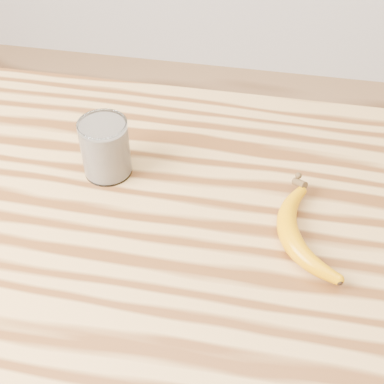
# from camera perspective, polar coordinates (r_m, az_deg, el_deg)

# --- Properties ---
(table) EXTENTS (1.20, 0.80, 0.90)m
(table) POSITION_cam_1_polar(r_m,az_deg,el_deg) (1.02, 3.15, -8.33)
(table) COLOR #B98A4A
(table) RESTS_ON ground
(smoothie_glass) EXTENTS (0.09, 0.09, 0.11)m
(smoothie_glass) POSITION_cam_1_polar(r_m,az_deg,el_deg) (0.99, -9.22, 4.63)
(smoothie_glass) COLOR white
(smoothie_glass) RESTS_ON table
(banana) EXTENTS (0.19, 0.31, 0.04)m
(banana) POSITION_cam_1_polar(r_m,az_deg,el_deg) (0.89, 10.27, -4.54)
(banana) COLOR #D08400
(banana) RESTS_ON table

